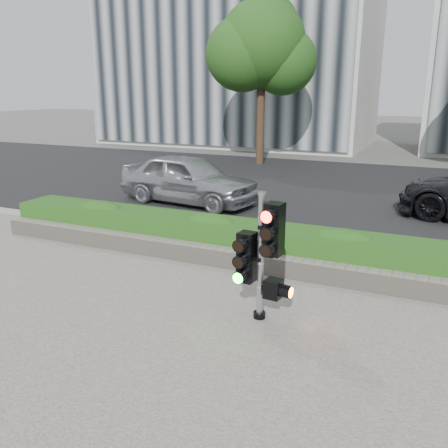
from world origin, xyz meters
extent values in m
plane|color=#51514C|center=(0.00, 0.00, 0.00)|extent=(120.00, 120.00, 0.00)
cube|color=#9E9389|center=(0.00, -2.50, 0.01)|extent=(16.00, 11.00, 0.03)
cube|color=black|center=(0.00, 10.00, 0.01)|extent=(60.00, 13.00, 0.02)
cube|color=gray|center=(0.00, 3.15, 0.06)|extent=(60.00, 0.25, 0.12)
cube|color=gray|center=(0.00, 1.90, 0.20)|extent=(12.00, 0.32, 0.34)
cube|color=#3B8428|center=(0.00, 2.55, 0.37)|extent=(12.00, 1.00, 0.68)
cube|color=#B7B7B2|center=(-9.00, 23.00, 7.50)|extent=(16.00, 9.00, 15.00)
cylinder|color=black|center=(-4.50, 14.50, 2.02)|extent=(0.36, 0.36, 4.03)
sphere|color=#113C11|center=(-4.50, 14.50, 5.18)|extent=(3.74, 3.74, 3.74)
sphere|color=#113C11|center=(-3.64, 14.86, 4.46)|extent=(2.88, 2.88, 2.88)
sphere|color=#113C11|center=(-5.22, 14.07, 4.75)|extent=(3.17, 3.17, 3.17)
sphere|color=#113C11|center=(-4.50, 15.22, 6.05)|extent=(2.59, 2.59, 2.59)
cylinder|color=black|center=(0.76, 0.14, 0.08)|extent=(0.18, 0.18, 0.09)
cylinder|color=gray|center=(0.76, 0.14, 0.96)|extent=(0.09, 0.09, 1.86)
cylinder|color=gray|center=(0.76, 0.14, 1.92)|extent=(0.12, 0.12, 0.05)
cube|color=#FF1107|center=(0.96, 0.09, 1.44)|extent=(0.26, 0.26, 0.75)
cube|color=#14E51E|center=(0.55, 0.14, 0.96)|extent=(0.26, 0.26, 0.75)
cube|color=black|center=(0.81, 0.35, 1.21)|extent=(0.26, 0.26, 0.51)
cube|color=orange|center=(0.96, 0.15, 0.53)|extent=(0.26, 0.26, 0.27)
imported|color=#ADAEB4|center=(-3.74, 6.29, 0.75)|extent=(4.45, 2.24, 1.45)
camera|label=1|loc=(2.90, -5.90, 3.30)|focal=38.00mm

